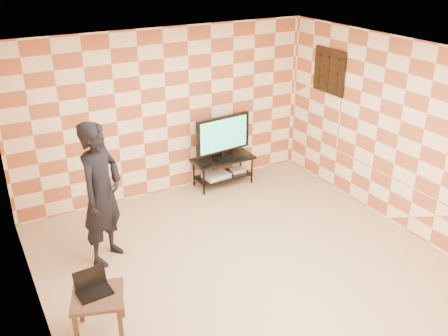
{
  "coord_description": "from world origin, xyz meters",
  "views": [
    {
      "loc": [
        -2.87,
        -4.6,
        3.85
      ],
      "look_at": [
        0.0,
        0.6,
        1.15
      ],
      "focal_mm": 40.0,
      "sensor_mm": 36.0,
      "label": 1
    }
  ],
  "objects_px": {
    "side_table": "(98,302)",
    "person": "(102,194)",
    "tv_stand": "(223,165)",
    "tv": "(223,135)"
  },
  "relations": [
    {
      "from": "side_table",
      "to": "tv_stand",
      "type": "bearing_deg",
      "value": 41.26
    },
    {
      "from": "tv",
      "to": "side_table",
      "type": "bearing_deg",
      "value": -138.77
    },
    {
      "from": "tv_stand",
      "to": "tv",
      "type": "xyz_separation_m",
      "value": [
        -0.0,
        -0.0,
        0.54
      ]
    },
    {
      "from": "side_table",
      "to": "person",
      "type": "bearing_deg",
      "value": 70.11
    },
    {
      "from": "tv",
      "to": "person",
      "type": "xyz_separation_m",
      "value": [
        -2.41,
        -1.2,
        0.05
      ]
    },
    {
      "from": "tv",
      "to": "side_table",
      "type": "distance_m",
      "value": 3.88
    },
    {
      "from": "tv_stand",
      "to": "side_table",
      "type": "height_order",
      "value": "same"
    },
    {
      "from": "tv_stand",
      "to": "tv",
      "type": "height_order",
      "value": "tv"
    },
    {
      "from": "tv_stand",
      "to": "person",
      "type": "height_order",
      "value": "person"
    },
    {
      "from": "tv_stand",
      "to": "side_table",
      "type": "xyz_separation_m",
      "value": [
        -2.89,
        -2.54,
        0.04
      ]
    }
  ]
}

